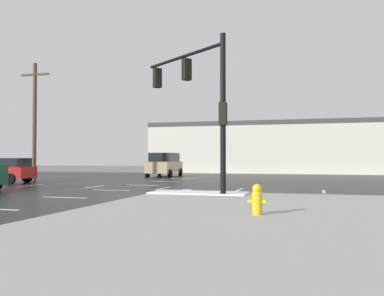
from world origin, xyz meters
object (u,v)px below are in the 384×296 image
at_px(traffic_signal_mast, 200,92).
at_px(fire_hydrant, 257,199).
at_px(suv_tan, 165,164).
at_px(utility_pole_far, 35,119).

xyz_separation_m(traffic_signal_mast, fire_hydrant, (3.18, -6.27, -3.85)).
distance_m(suv_tan, utility_pole_far, 11.52).
height_order(traffic_signal_mast, fire_hydrant, traffic_signal_mast).
bearing_deg(fire_hydrant, traffic_signal_mast, 116.92).
height_order(traffic_signal_mast, suv_tan, traffic_signal_mast).
height_order(suv_tan, utility_pole_far, utility_pole_far).
distance_m(traffic_signal_mast, fire_hydrant, 8.01).
bearing_deg(traffic_signal_mast, utility_pole_far, 7.27).
relative_size(fire_hydrant, suv_tan, 0.16).
relative_size(suv_tan, utility_pole_far, 0.59).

